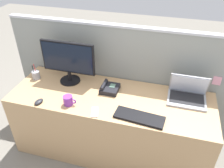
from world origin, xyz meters
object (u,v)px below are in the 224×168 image
desk_phone (109,88)px  cell_phone_white_slab (95,112)px  pen_cup (36,75)px  desktop_monitor (68,60)px  laptop (187,93)px  keyboard_main (139,117)px  coffee_mug (68,100)px  computer_mouse_right_hand (39,102)px

desk_phone → cell_phone_white_slab: 0.37m
desk_phone → pen_cup: pen_cup is taller
pen_cup → desktop_monitor: bearing=9.3°
pen_cup → desk_phone: bearing=-0.1°
cell_phone_white_slab → desk_phone: bearing=69.8°
laptop → desktop_monitor: bearing=-179.3°
desktop_monitor → keyboard_main: size_ratio=1.30×
laptop → keyboard_main: bearing=-134.3°
laptop → coffee_mug: laptop is taller
computer_mouse_right_hand → desktop_monitor: bearing=88.1°
laptop → pen_cup: 1.62m
computer_mouse_right_hand → cell_phone_white_slab: bearing=16.1°
desk_phone → cell_phone_white_slab: bearing=-95.1°
keyboard_main → computer_mouse_right_hand: 0.97m
keyboard_main → desktop_monitor: bearing=160.2°
computer_mouse_right_hand → pen_cup: 0.46m
computer_mouse_right_hand → pen_cup: size_ratio=0.57×
pen_cup → cell_phone_white_slab: 0.89m
computer_mouse_right_hand → pen_cup: pen_cup is taller
laptop → keyboard_main: laptop is taller
pen_cup → cell_phone_white_slab: (0.81, -0.37, -0.04)m
laptop → cell_phone_white_slab: bearing=-151.1°
laptop → coffee_mug: size_ratio=2.87×
desktop_monitor → laptop: bearing=0.7°
computer_mouse_right_hand → cell_phone_white_slab: (0.56, 0.01, -0.01)m
desk_phone → pen_cup: size_ratio=1.09×
keyboard_main → pen_cup: (-1.22, 0.33, 0.04)m
desktop_monitor → cell_phone_white_slab: 0.66m
cell_phone_white_slab → keyboard_main: bearing=-10.2°
desktop_monitor → laptop: size_ratio=1.58×
keyboard_main → desk_phone: bearing=143.9°
desktop_monitor → coffee_mug: size_ratio=4.55×
laptop → cell_phone_white_slab: size_ratio=2.70×
pen_cup → coffee_mug: bearing=-30.9°
desk_phone → coffee_mug: 0.45m
laptop → pen_cup: (-1.62, -0.08, -0.01)m
desk_phone → pen_cup: (-0.85, 0.00, 0.02)m
coffee_mug → laptop: bearing=20.2°
keyboard_main → coffee_mug: bearing=-175.5°
cell_phone_white_slab → desktop_monitor: bearing=120.1°
desktop_monitor → laptop: (1.24, 0.02, -0.20)m
computer_mouse_right_hand → coffee_mug: size_ratio=0.79×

